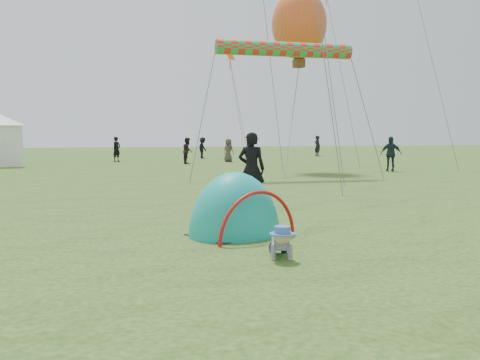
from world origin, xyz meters
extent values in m
plane|color=#1B4312|center=(0.00, 0.00, 0.00)|extent=(140.00, 140.00, 0.00)
ellipsoid|color=teal|center=(-1.15, 1.65, 0.00)|extent=(2.32, 2.16, 2.40)
imported|color=black|center=(0.31, 5.65, 0.98)|extent=(0.85, 0.73, 1.96)
imported|color=black|center=(-2.54, 29.59, 0.86)|extent=(0.74, 0.72, 1.72)
imported|color=#27333B|center=(8.85, 36.76, 0.84)|extent=(0.76, 1.07, 1.69)
imported|color=#41392E|center=(4.87, 27.54, 0.79)|extent=(0.89, 0.91, 1.58)
imported|color=black|center=(15.53, 37.29, 0.86)|extent=(0.52, 0.69, 1.71)
imported|color=black|center=(1.80, 25.91, 0.84)|extent=(0.85, 0.97, 1.68)
imported|color=#1F2931|center=(10.72, 16.33, 0.89)|extent=(1.13, 0.78, 1.78)
imported|color=black|center=(4.11, 33.11, 0.82)|extent=(1.11, 1.22, 1.64)
imported|color=black|center=(14.34, 34.51, 0.88)|extent=(0.57, 0.73, 1.76)
cylinder|color=red|center=(4.27, 14.31, 5.58)|extent=(6.12, 0.64, 0.64)
plane|color=yellow|center=(5.39, 29.80, 8.28)|extent=(0.99, 0.99, 0.81)
plane|color=#ED4E08|center=(4.75, 26.61, 7.09)|extent=(0.86, 0.86, 0.71)
camera|label=1|loc=(-3.58, -8.07, 1.91)|focal=40.00mm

